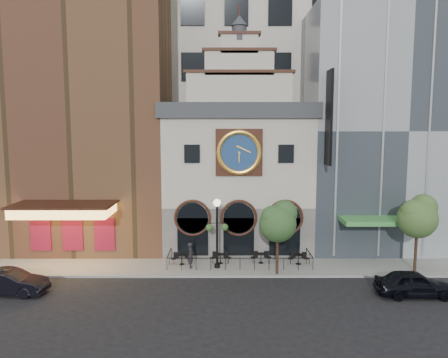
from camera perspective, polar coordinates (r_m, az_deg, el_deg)
name	(u,v)px	position (r m, az deg, el deg)	size (l,w,h in m)	color
ground	(241,278)	(31.28, 2.18, -12.78)	(120.00, 120.00, 0.00)	black
sidewalk	(239,265)	(33.62, 2.01, -11.22)	(44.00, 5.00, 0.15)	gray
clock_building	(237,171)	(37.47, 1.75, 1.01)	(12.60, 8.78, 18.65)	#605E5B
theater_building	(91,103)	(41.16, -16.99, 9.49)	(14.00, 15.60, 25.00)	brown
retail_building	(381,131)	(41.91, 19.82, 5.97)	(14.00, 14.40, 20.00)	gray
office_tower	(234,40)	(50.34, 1.33, 17.75)	(20.00, 16.00, 40.00)	beige
cafe_railing	(239,259)	(33.46, 2.01, -10.37)	(10.60, 2.60, 0.90)	black
bistro_0	(182,258)	(33.63, -5.53, -10.29)	(1.58, 0.68, 0.90)	black
bistro_1	(220,258)	(33.68, -0.47, -10.23)	(1.58, 0.68, 0.90)	black
bistro_2	(261,257)	(33.89, 4.85, -10.14)	(1.58, 0.68, 0.90)	black
bistro_3	(298,258)	(33.99, 9.71, -10.16)	(1.58, 0.68, 0.90)	black
car_right	(414,284)	(30.33, 23.60, -12.40)	(1.91, 4.74, 1.61)	black
car_left	(9,282)	(31.32, -26.22, -11.98)	(1.64, 4.71, 1.55)	black
pedestrian	(191,255)	(32.68, -4.35, -9.91)	(0.69, 0.45, 1.89)	black
lamppost	(217,225)	(32.03, -0.92, -6.09)	(1.64, 0.64, 5.14)	black
tree_left	(278,221)	(30.82, 7.11, -5.41)	(2.72, 2.62, 5.24)	#382619
tree_right	(418,215)	(34.04, 24.01, -4.36)	(2.89, 2.79, 5.57)	#382619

